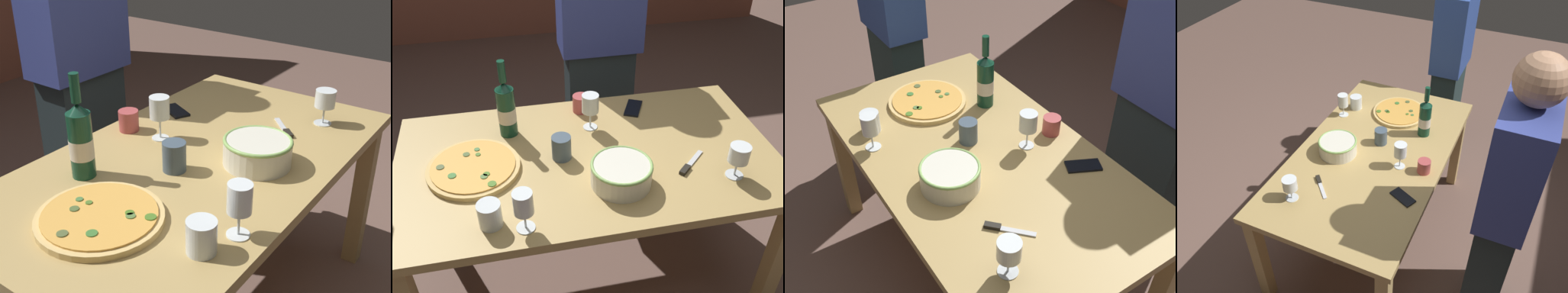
% 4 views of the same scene
% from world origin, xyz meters
% --- Properties ---
extents(ground_plane, '(8.00, 8.00, 0.00)m').
position_xyz_m(ground_plane, '(0.00, 0.00, 0.00)').
color(ground_plane, brown).
extents(dining_table, '(1.60, 0.90, 0.75)m').
position_xyz_m(dining_table, '(0.00, 0.00, 0.66)').
color(dining_table, tan).
rests_on(dining_table, ground).
extents(pizza, '(0.38, 0.38, 0.03)m').
position_xyz_m(pizza, '(-0.47, -0.00, 0.76)').
color(pizza, '#E1BA6F').
rests_on(pizza, dining_table).
extents(serving_bowl, '(0.24, 0.24, 0.10)m').
position_xyz_m(serving_bowl, '(0.09, -0.20, 0.80)').
color(serving_bowl, silver).
rests_on(serving_bowl, dining_table).
extents(wine_bottle, '(0.08, 0.08, 0.36)m').
position_xyz_m(wine_bottle, '(-0.31, 0.23, 0.88)').
color(wine_bottle, '#123E2A').
rests_on(wine_bottle, dining_table).
extents(wine_glass_near_pizza, '(0.08, 0.08, 0.17)m').
position_xyz_m(wine_glass_near_pizza, '(0.05, 0.20, 0.87)').
color(wine_glass_near_pizza, white).
rests_on(wine_glass_near_pizza, dining_table).
extents(wine_glass_by_bottle, '(0.07, 0.07, 0.16)m').
position_xyz_m(wine_glass_by_bottle, '(-0.30, -0.36, 0.86)').
color(wine_glass_by_bottle, white).
rests_on(wine_glass_by_bottle, dining_table).
extents(wine_glass_far_left, '(0.08, 0.08, 0.14)m').
position_xyz_m(wine_glass_far_left, '(0.55, -0.25, 0.85)').
color(wine_glass_far_left, white).
rests_on(wine_glass_far_left, dining_table).
extents(cup_amber, '(0.08, 0.08, 0.10)m').
position_xyz_m(cup_amber, '(-0.11, 0.01, 0.80)').
color(cup_amber, '#435464').
rests_on(cup_amber, dining_table).
extents(cup_ceramic, '(0.08, 0.08, 0.08)m').
position_xyz_m(cup_ceramic, '(0.04, 0.35, 0.79)').
color(cup_ceramic, '#B24748').
rests_on(cup_ceramic, dining_table).
extents(cup_spare, '(0.08, 0.08, 0.10)m').
position_xyz_m(cup_spare, '(-0.41, -0.32, 0.80)').
color(cup_spare, white).
rests_on(cup_spare, dining_table).
extents(cell_phone, '(0.13, 0.16, 0.01)m').
position_xyz_m(cell_phone, '(0.29, 0.31, 0.76)').
color(cell_phone, black).
rests_on(cell_phone, dining_table).
extents(pizza_knife, '(0.15, 0.15, 0.02)m').
position_xyz_m(pizza_knife, '(0.39, -0.16, 0.76)').
color(pizza_knife, silver).
rests_on(pizza_knife, dining_table).
extents(person_host, '(0.45, 0.24, 1.71)m').
position_xyz_m(person_host, '(0.24, 0.84, 0.87)').
color(person_host, '#1F2B2F').
rests_on(person_host, ground).
extents(person_guest_left, '(0.43, 0.24, 1.65)m').
position_xyz_m(person_guest_left, '(-1.19, 0.16, 0.84)').
color(person_guest_left, '#203334').
rests_on(person_guest_left, ground).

